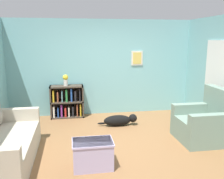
% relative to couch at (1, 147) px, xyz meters
% --- Properties ---
extents(ground_plane, '(14.00, 14.00, 0.00)m').
position_rel_couch_xyz_m(ground_plane, '(2.02, 0.45, -0.31)').
color(ground_plane, brown).
extents(wall_back, '(5.60, 0.13, 2.60)m').
position_rel_couch_xyz_m(wall_back, '(2.02, 2.70, 0.99)').
color(wall_back, '#7AB7BC').
rests_on(wall_back, ground_plane).
extents(couch, '(0.92, 2.09, 0.88)m').
position_rel_couch_xyz_m(couch, '(0.00, 0.00, 0.00)').
color(couch, '#B7AD99').
rests_on(couch, ground_plane).
extents(bookshelf, '(0.87, 0.35, 0.86)m').
position_rel_couch_xyz_m(bookshelf, '(1.06, 2.47, 0.10)').
color(bookshelf, '#42382D').
rests_on(bookshelf, ground_plane).
extents(recliner_chair, '(0.94, 0.98, 1.09)m').
position_rel_couch_xyz_m(recliner_chair, '(3.88, 0.40, 0.06)').
color(recliner_chair, gray).
rests_on(recliner_chair, ground_plane).
extents(coffee_table, '(0.66, 0.45, 0.46)m').
position_rel_couch_xyz_m(coffee_table, '(1.50, -0.35, -0.07)').
color(coffee_table, '#ADA3CC').
rests_on(coffee_table, ground_plane).
extents(dog, '(0.97, 0.24, 0.28)m').
position_rel_couch_xyz_m(dog, '(2.32, 1.54, -0.17)').
color(dog, black).
rests_on(dog, ground_plane).
extents(vase, '(0.14, 0.14, 0.30)m').
position_rel_couch_xyz_m(vase, '(1.04, 2.45, 0.72)').
color(vase, silver).
rests_on(vase, bookshelf).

